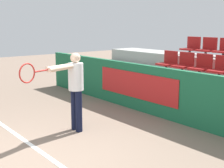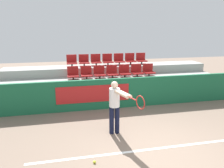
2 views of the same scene
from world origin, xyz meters
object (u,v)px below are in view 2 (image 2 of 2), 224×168
(stadium_chair_10, at_px, (112,72))
(stadium_chair_20, at_px, (141,59))
(stadium_chair_1, at_px, (89,88))
(stadium_chair_8, at_px, (86,73))
(stadium_chair_6, at_px, (157,84))
(stadium_chair_16, at_px, (96,61))
(stadium_chair_4, at_px, (131,86))
(stadium_chair_3, at_px, (118,86))
(stadium_chair_19, at_px, (130,59))
(stadium_chair_13, at_px, (149,71))
(stadium_chair_0, at_px, (75,89))
(stadium_chair_12, at_px, (137,71))
(tennis_player, at_px, (116,103))
(stadium_chair_9, at_px, (99,73))
(stadium_chair_15, at_px, (84,61))
(stadium_chair_14, at_px, (72,61))
(stadium_chair_17, at_px, (108,60))
(stadium_chair_11, at_px, (125,72))
(tennis_ball, at_px, (94,162))
(stadium_chair_18, at_px, (119,60))
(stadium_chair_5, at_px, (145,85))
(stadium_chair_7, at_px, (73,74))
(stadium_chair_2, at_px, (104,87))

(stadium_chair_10, bearing_deg, stadium_chair_20, 31.51)
(stadium_chair_1, xyz_separation_m, stadium_chair_8, (0.00, 1.04, 0.38))
(stadium_chair_6, height_order, stadium_chair_16, stadium_chair_16)
(stadium_chair_4, height_order, stadium_chair_6, same)
(stadium_chair_3, relative_size, stadium_chair_19, 1.00)
(stadium_chair_6, relative_size, stadium_chair_13, 1.00)
(stadium_chair_0, height_order, stadium_chair_8, stadium_chair_8)
(stadium_chair_10, distance_m, stadium_chair_19, 1.59)
(stadium_chair_12, height_order, tennis_player, tennis_player)
(stadium_chair_6, distance_m, stadium_chair_9, 2.53)
(stadium_chair_10, bearing_deg, stadium_chair_15, 137.40)
(stadium_chair_12, bearing_deg, stadium_chair_14, 159.81)
(stadium_chair_1, distance_m, stadium_chair_13, 3.05)
(stadium_chair_1, bearing_deg, stadium_chair_17, 61.46)
(stadium_chair_10, height_order, stadium_chair_11, same)
(stadium_chair_6, distance_m, tennis_player, 3.67)
(stadium_chair_14, distance_m, tennis_ball, 6.20)
(stadium_chair_0, xyz_separation_m, stadium_chair_11, (2.27, 1.04, 0.38))
(tennis_ball, bearing_deg, stadium_chair_18, 71.35)
(stadium_chair_5, xyz_separation_m, tennis_player, (-1.84, -2.74, 0.31))
(stadium_chair_0, relative_size, stadium_chair_3, 1.00)
(stadium_chair_19, bearing_deg, tennis_player, -110.90)
(stadium_chair_6, bearing_deg, stadium_chair_9, 155.31)
(tennis_player, bearing_deg, stadium_chair_20, 46.13)
(stadium_chair_7, bearing_deg, stadium_chair_20, 17.04)
(stadium_chair_1, xyz_separation_m, stadium_chair_19, (2.27, 2.09, 0.75))
(stadium_chair_4, xyz_separation_m, stadium_chair_17, (-0.57, 2.09, 0.75))
(stadium_chair_7, distance_m, stadium_chair_20, 3.58)
(stadium_chair_1, bearing_deg, tennis_player, -81.18)
(stadium_chair_5, bearing_deg, stadium_chair_6, 0.00)
(stadium_chair_11, bearing_deg, stadium_chair_17, 118.54)
(stadium_chair_0, relative_size, stadium_chair_14, 1.00)
(stadium_chair_5, bearing_deg, stadium_chair_2, 180.00)
(stadium_chair_19, relative_size, tennis_ball, 8.04)
(stadium_chair_20, relative_size, tennis_player, 0.35)
(stadium_chair_16, bearing_deg, stadium_chair_7, -137.40)
(stadium_chair_16, distance_m, stadium_chair_19, 1.70)
(stadium_chair_11, bearing_deg, stadium_chair_18, 90.00)
(tennis_player, bearing_deg, stadium_chair_9, 70.52)
(stadium_chair_1, height_order, stadium_chair_15, stadium_chair_15)
(stadium_chair_5, height_order, stadium_chair_19, stadium_chair_19)
(stadium_chair_8, distance_m, tennis_player, 3.81)
(stadium_chair_10, xyz_separation_m, stadium_chair_14, (-1.70, 1.04, 0.38))
(stadium_chair_1, distance_m, stadium_chair_2, 0.57)
(stadium_chair_6, bearing_deg, stadium_chair_20, 90.00)
(stadium_chair_12, bearing_deg, stadium_chair_4, -118.54)
(stadium_chair_9, bearing_deg, stadium_chair_13, 0.00)
(stadium_chair_18, bearing_deg, stadium_chair_5, -74.79)
(stadium_chair_10, xyz_separation_m, stadium_chair_20, (1.70, 1.04, 0.38))
(stadium_chair_20, bearing_deg, tennis_player, -116.53)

